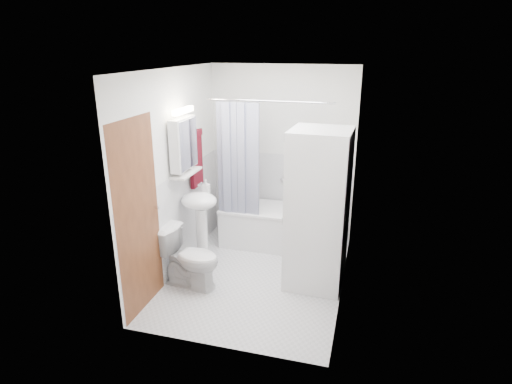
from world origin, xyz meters
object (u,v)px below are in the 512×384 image
(washer_dryer, at_px, (318,210))
(toilet, at_px, (190,258))
(sink, at_px, (200,212))
(bathtub, at_px, (273,225))

(washer_dryer, xyz_separation_m, toilet, (-1.36, -0.44, -0.56))
(sink, xyz_separation_m, toilet, (0.07, -0.50, -0.36))
(bathtub, xyz_separation_m, washer_dryer, (0.70, -0.85, 0.61))
(washer_dryer, bearing_deg, bathtub, 132.23)
(bathtub, relative_size, toilet, 1.98)
(bathtub, bearing_deg, toilet, -117.16)
(toilet, bearing_deg, bathtub, -20.09)
(washer_dryer, distance_m, toilet, 1.54)
(sink, bearing_deg, washer_dryer, -2.28)
(washer_dryer, relative_size, toilet, 2.57)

